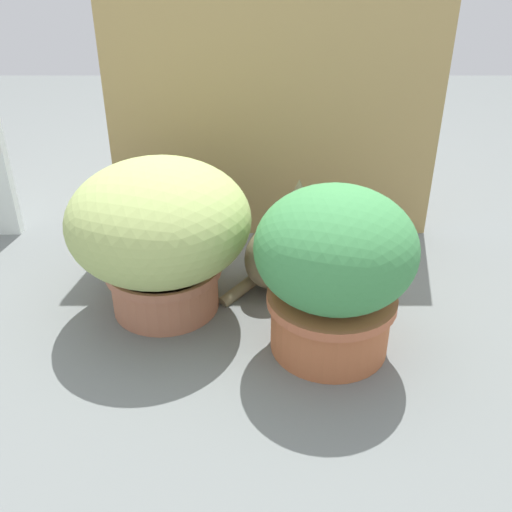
# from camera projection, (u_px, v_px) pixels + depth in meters

# --- Properties ---
(ground_plane) EXTENTS (6.00, 6.00, 0.00)m
(ground_plane) POSITION_uv_depth(u_px,v_px,m) (238.00, 316.00, 1.66)
(ground_plane) COLOR slate
(cardboard_backdrop) EXTENTS (1.09, 0.03, 0.85)m
(cardboard_backdrop) POSITION_uv_depth(u_px,v_px,m) (273.00, 116.00, 1.90)
(cardboard_backdrop) COLOR tan
(cardboard_backdrop) RESTS_ON ground
(grass_planter) EXTENTS (0.50, 0.50, 0.44)m
(grass_planter) POSITION_uv_depth(u_px,v_px,m) (159.00, 231.00, 1.58)
(grass_planter) COLOR #B36F50
(grass_planter) RESTS_ON ground
(leafy_planter) EXTENTS (0.40, 0.40, 0.44)m
(leafy_planter) POSITION_uv_depth(u_px,v_px,m) (333.00, 268.00, 1.42)
(leafy_planter) COLOR #B8653C
(leafy_planter) RESTS_ON ground
(cat) EXTENTS (0.34, 0.31, 0.32)m
(cat) POSITION_uv_depth(u_px,v_px,m) (284.00, 247.00, 1.76)
(cat) COLOR #7E7757
(cat) RESTS_ON ground
(mushroom_ornament_red) EXTENTS (0.07, 0.07, 0.12)m
(mushroom_ornament_red) POSITION_uv_depth(u_px,v_px,m) (139.00, 294.00, 1.60)
(mushroom_ornament_red) COLOR silver
(mushroom_ornament_red) RESTS_ON ground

